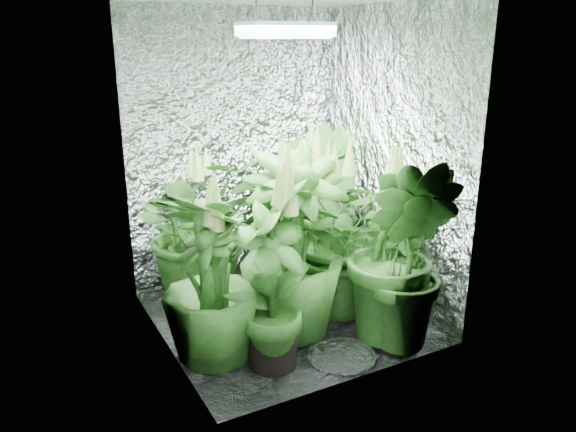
# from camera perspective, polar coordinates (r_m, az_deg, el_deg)

# --- Properties ---
(ground) EXTENTS (1.60, 1.60, 0.00)m
(ground) POSITION_cam_1_polar(r_m,az_deg,el_deg) (3.81, -0.24, -10.24)
(ground) COLOR silver
(ground) RESTS_ON ground
(walls) EXTENTS (1.62, 1.62, 2.00)m
(walls) POSITION_cam_1_polar(r_m,az_deg,el_deg) (3.46, -0.26, 4.55)
(walls) COLOR silver
(walls) RESTS_ON ground
(grow_lamp) EXTENTS (0.50, 0.30, 0.22)m
(grow_lamp) POSITION_cam_1_polar(r_m,az_deg,el_deg) (3.36, -0.28, 18.37)
(grow_lamp) COLOR gray
(grow_lamp) RESTS_ON ceiling
(plant_a) EXTENTS (1.06, 1.06, 1.12)m
(plant_a) POSITION_cam_1_polar(r_m,az_deg,el_deg) (3.92, -9.08, -1.15)
(plant_a) COLOR black
(plant_a) RESTS_ON ground
(plant_b) EXTENTS (0.66, 0.66, 1.02)m
(plant_b) POSITION_cam_1_polar(r_m,az_deg,el_deg) (4.01, -2.05, -1.48)
(plant_b) COLOR black
(plant_b) RESTS_ON ground
(plant_c) EXTENTS (0.68, 0.68, 1.22)m
(plant_c) POSITION_cam_1_polar(r_m,az_deg,el_deg) (4.29, 3.31, 1.24)
(plant_c) COLOR black
(plant_c) RESTS_ON ground
(plant_d) EXTENTS (0.79, 0.79, 1.10)m
(plant_d) POSITION_cam_1_polar(r_m,az_deg,el_deg) (3.14, -7.77, -6.57)
(plant_d) COLOR black
(plant_d) RESTS_ON ground
(plant_e) EXTENTS (1.33, 1.33, 1.20)m
(plant_e) POSITION_cam_1_polar(r_m,az_deg,el_deg) (3.67, 5.54, -1.71)
(plant_e) COLOR black
(plant_e) RESTS_ON ground
(plant_f) EXTENTS (0.79, 0.79, 1.17)m
(plant_f) POSITION_cam_1_polar(r_m,az_deg,el_deg) (3.07, -1.66, -6.19)
(plant_f) COLOR black
(plant_f) RESTS_ON ground
(plant_g) EXTENTS (0.88, 0.88, 1.25)m
(plant_g) POSITION_cam_1_polar(r_m,az_deg,el_deg) (3.32, 11.35, -3.93)
(plant_g) COLOR black
(plant_g) RESTS_ON ground
(plant_h) EXTENTS (0.77, 0.77, 1.25)m
(plant_h) POSITION_cam_1_polar(r_m,az_deg,el_deg) (3.37, 0.51, -3.20)
(plant_h) COLOR black
(plant_h) RESTS_ON ground
(circulation_fan) EXTENTS (0.18, 0.30, 0.35)m
(circulation_fan) POSITION_cam_1_polar(r_m,az_deg,el_deg) (4.48, 3.12, -3.74)
(circulation_fan) COLOR black
(circulation_fan) RESTS_ON ground
(plant_label) EXTENTS (0.05, 0.04, 0.08)m
(plant_label) POSITION_cam_1_polar(r_m,az_deg,el_deg) (3.45, 12.28, -8.25)
(plant_label) COLOR white
(plant_label) RESTS_ON plant_g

